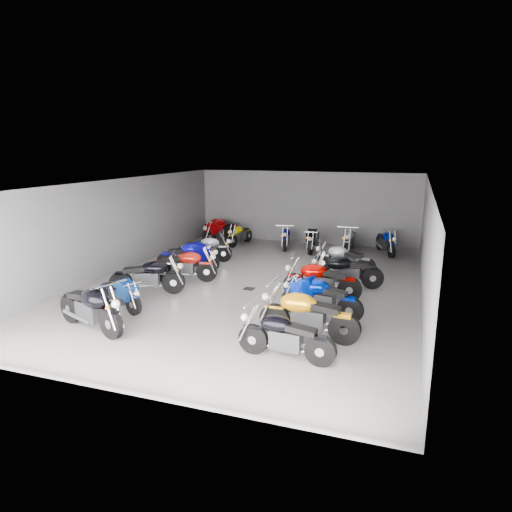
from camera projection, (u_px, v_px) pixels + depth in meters
The scene contains 24 objects.
ground at pixel (254, 284), 14.49m from camera, with size 14.00×14.00×0.00m, color gray.
wall_back at pixel (306, 208), 20.55m from camera, with size 10.00×0.10×3.20m, color slate.
wall_left at pixel (118, 226), 15.71m from camera, with size 0.10×14.00×3.20m, color slate.
wall_right at pixel (426, 246), 12.52m from camera, with size 0.10×14.00×3.20m, color slate.
ceiling at pixel (254, 182), 13.74m from camera, with size 10.00×14.00×0.04m, color black.
drain_grate at pixel (249, 289), 14.03m from camera, with size 0.32×0.32×0.01m, color black.
motorcycle_left_a at pixel (90, 308), 10.72m from camera, with size 2.30×0.91×1.04m.
motorcycle_left_b at pixel (119, 294), 12.13m from camera, with size 1.79×0.82×0.82m.
motorcycle_left_c at pixel (148, 276), 13.45m from camera, with size 2.12×0.97×0.98m.
motorcycle_left_d at pixel (184, 266), 14.67m from camera, with size 2.16×0.83×0.98m.
motorcycle_left_e at pixel (189, 257), 15.79m from camera, with size 2.23×0.58×0.99m.
motorcycle_left_f at pixel (205, 249), 17.20m from camera, with size 2.00×0.97×0.93m.
motorcycle_right_a at pixel (285, 336), 9.26m from camera, with size 2.10×0.45×0.92m.
motorcycle_right_b at pixel (307, 315), 10.26m from camera, with size 2.35×0.49×1.03m.
motorcycle_right_c at pixel (320, 298), 11.55m from camera, with size 2.18×0.54×0.96m.
motorcycle_right_d at pixel (321, 280), 13.00m from camera, with size 2.26×0.47×0.99m.
motorcycle_right_e at pixel (346, 271), 13.94m from camera, with size 2.19×0.84×0.99m.
motorcycle_right_f at pixel (344, 259), 15.56m from camera, with size 2.14×0.50×0.94m.
motorcycle_back_a at pixel (222, 230), 20.84m from camera, with size 1.11×2.14×1.01m.
motorcycle_back_b at pixel (240, 234), 20.26m from camera, with size 0.47×1.97×0.87m.
motorcycle_back_c at pixel (286, 237), 19.59m from camera, with size 0.57×2.00×0.89m.
motorcycle_back_d at pixel (313, 240), 18.98m from camera, with size 0.43×2.10×0.92m.
motorcycle_back_e at pixel (350, 240), 18.83m from camera, with size 0.41×2.15×0.95m.
motorcycle_back_f at pixel (386, 242), 18.49m from camera, with size 0.93×2.03×0.94m.
Camera 1 is at (4.60, -13.10, 4.24)m, focal length 32.00 mm.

